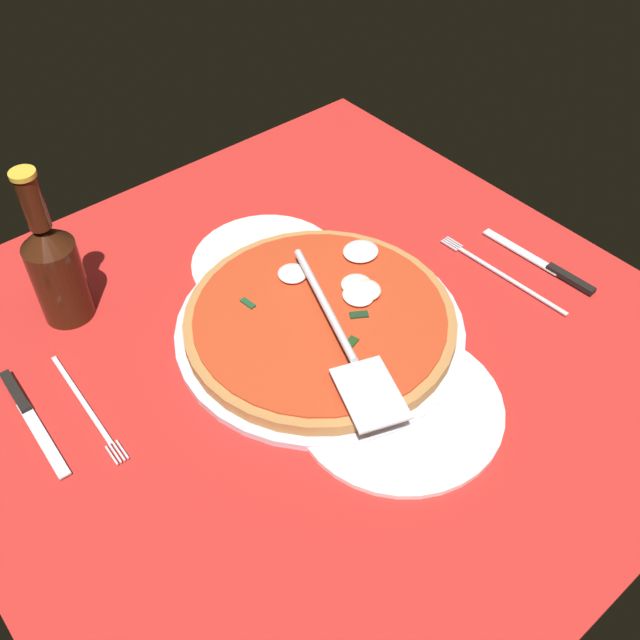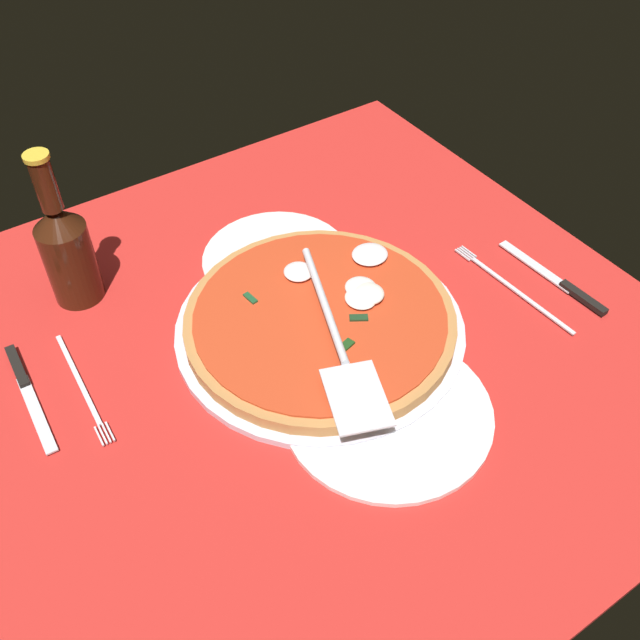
% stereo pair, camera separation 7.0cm
% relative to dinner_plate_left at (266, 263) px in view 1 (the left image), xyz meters
% --- Properties ---
extents(ground_plane, '(0.90, 0.90, 0.01)m').
position_rel_dinner_plate_left_xyz_m(ground_plane, '(0.16, -0.05, -0.01)').
color(ground_plane, red).
extents(checker_pattern, '(0.90, 0.90, 0.00)m').
position_rel_dinner_plate_left_xyz_m(checker_pattern, '(0.16, -0.05, -0.01)').
color(checker_pattern, silver).
rests_on(checker_pattern, ground_plane).
extents(pizza_pan, '(0.38, 0.38, 0.01)m').
position_rel_dinner_plate_left_xyz_m(pizza_pan, '(0.15, -0.03, 0.00)').
color(pizza_pan, silver).
rests_on(pizza_pan, ground_plane).
extents(dinner_plate_left, '(0.21, 0.21, 0.01)m').
position_rel_dinner_plate_left_xyz_m(dinner_plate_left, '(0.00, 0.00, 0.00)').
color(dinner_plate_left, white).
rests_on(dinner_plate_left, ground_plane).
extents(dinner_plate_right, '(0.25, 0.25, 0.01)m').
position_rel_dinner_plate_left_xyz_m(dinner_plate_right, '(0.31, -0.04, 0.00)').
color(dinner_plate_right, white).
rests_on(dinner_plate_right, ground_plane).
extents(pizza, '(0.35, 0.35, 0.03)m').
position_rel_dinner_plate_left_xyz_m(pizza, '(0.15, -0.02, 0.02)').
color(pizza, '#BC7D42').
rests_on(pizza, pizza_pan).
extents(pizza_server, '(0.30, 0.14, 0.01)m').
position_rel_dinner_plate_left_xyz_m(pizza_server, '(0.22, -0.05, 0.05)').
color(pizza_server, silver).
rests_on(pizza_server, pizza).
extents(place_setting_near, '(0.21, 0.14, 0.01)m').
position_rel_dinner_plate_left_xyz_m(place_setting_near, '(0.05, -0.35, -0.00)').
color(place_setting_near, white).
rests_on(place_setting_near, ground_plane).
extents(place_setting_far, '(0.22, 0.14, 0.01)m').
position_rel_dinner_plate_left_xyz_m(place_setting_far, '(0.25, 0.27, -0.00)').
color(place_setting_far, white).
rests_on(place_setting_far, ground_plane).
extents(beer_bottle, '(0.07, 0.07, 0.23)m').
position_rel_dinner_plate_left_xyz_m(beer_bottle, '(-0.09, -0.26, 0.08)').
color(beer_bottle, '#36180B').
rests_on(beer_bottle, ground_plane).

